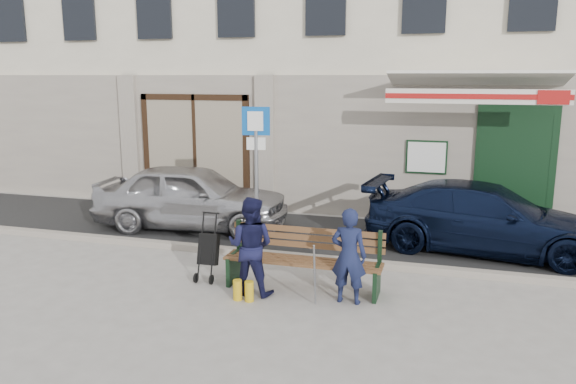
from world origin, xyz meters
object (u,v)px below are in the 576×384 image
at_px(woman, 251,246).
at_px(stroller, 208,251).
at_px(bench, 300,260).
at_px(car_navy, 485,218).
at_px(man, 349,256).
at_px(car_silver, 192,196).
at_px(parking_sign, 256,157).

bearing_deg(woman, stroller, -21.65).
bearing_deg(bench, car_navy, 45.02).
bearing_deg(woman, man, -175.81).
bearing_deg(bench, woman, -150.64).
xyz_separation_m(car_silver, man, (3.90, -3.01, 0.00)).
bearing_deg(car_navy, car_silver, 98.04).
bearing_deg(car_navy, woman, 140.00).
xyz_separation_m(parking_sign, stroller, (-0.31, -1.43, -1.31)).
relative_size(car_navy, woman, 2.95).
distance_m(car_silver, car_navy, 5.87).
bearing_deg(parking_sign, car_navy, 10.45).
xyz_separation_m(bench, man, (0.80, -0.30, 0.24)).
height_order(woman, stroller, woman).
relative_size(car_silver, man, 2.92).
distance_m(bench, woman, 0.80).
distance_m(man, woman, 1.45).
xyz_separation_m(car_silver, bench, (3.10, -2.71, -0.23)).
distance_m(car_silver, man, 4.93).
bearing_deg(bench, car_silver, 138.85).
bearing_deg(car_silver, man, -133.53).
bearing_deg(man, car_silver, -35.74).
height_order(car_navy, man, man).
distance_m(bench, man, 0.88).
xyz_separation_m(woman, stroller, (-0.85, 0.37, -0.26)).
relative_size(car_navy, parking_sign, 1.63).
height_order(bench, stroller, stroller).
relative_size(parking_sign, man, 1.91).
bearing_deg(bench, man, -20.89).
xyz_separation_m(bench, stroller, (-1.50, -0.00, 0.01)).
bearing_deg(woman, bench, -148.99).
height_order(car_navy, bench, car_navy).
relative_size(parking_sign, bench, 1.11).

